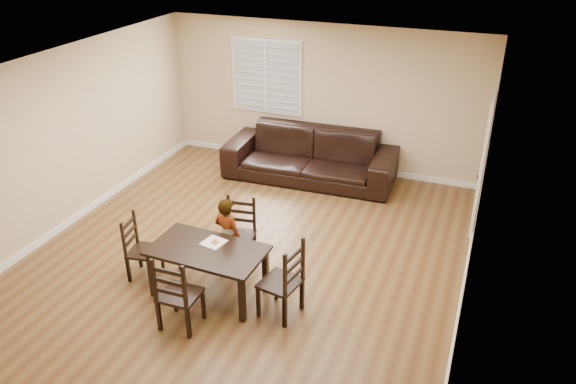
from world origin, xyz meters
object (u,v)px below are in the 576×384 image
object	(u,v)px
child	(228,236)
dining_table	(208,255)
chair_right	(289,284)
donut	(215,241)
chair_left	(136,249)
chair_far	(174,299)
chair_near	(241,231)
sofa	(310,156)

from	to	relation	value
child	dining_table	bearing A→B (deg)	99.57
chair_right	donut	xyz separation A→B (m)	(-1.09, 0.22, 0.23)
chair_right	child	xyz separation A→B (m)	(-1.10, 0.58, 0.09)
chair_left	chair_right	size ratio (longest dim) A/B	0.87
chair_far	chair_near	bearing A→B (deg)	-92.04
chair_far	donut	world-z (taller)	chair_far
sofa	chair_left	bearing A→B (deg)	-109.43
child	chair_right	bearing A→B (deg)	163.70
chair_far	chair_left	bearing A→B (deg)	-37.39
chair_left	child	xyz separation A→B (m)	(1.12, 0.50, 0.15)
chair_far	donut	distance (m)	0.98
donut	sofa	bearing A→B (deg)	89.30
donut	child	bearing A→B (deg)	90.70
chair_near	chair_left	bearing A→B (deg)	-149.48
dining_table	chair_right	world-z (taller)	chair_right
dining_table	sofa	bearing A→B (deg)	91.13
dining_table	donut	xyz separation A→B (m)	(0.02, 0.16, 0.11)
dining_table	child	bearing A→B (deg)	90.00
dining_table	child	size ratio (longest dim) A/B	1.31
chair_far	child	size ratio (longest dim) A/B	0.89
chair_near	chair_right	size ratio (longest dim) A/B	0.91
dining_table	donut	bearing A→B (deg)	83.66
chair_far	chair_right	bearing A→B (deg)	-148.53
chair_far	chair_right	world-z (taller)	chair_right
chair_left	chair_right	xyz separation A→B (m)	(2.22, -0.08, 0.06)
chair_near	donut	xyz separation A→B (m)	(0.01, -0.76, 0.27)
chair_far	chair_right	xyz separation A→B (m)	(1.14, 0.72, 0.02)
chair_left	child	bearing A→B (deg)	-75.23
dining_table	chair_left	distance (m)	1.12
chair_near	child	bearing A→B (deg)	-97.71
dining_table	child	world-z (taller)	child
chair_far	chair_left	world-z (taller)	chair_far
chair_left	donut	size ratio (longest dim) A/B	9.35
chair_far	child	distance (m)	1.31
dining_table	chair_left	bearing A→B (deg)	-178.85
chair_left	child	world-z (taller)	child
chair_near	chair_left	size ratio (longest dim) A/B	1.04
child	chair_left	bearing A→B (deg)	35.95
dining_table	child	distance (m)	0.52
chair_right	donut	size ratio (longest dim) A/B	10.74
chair_left	donut	bearing A→B (deg)	-92.24
chair_left	chair_right	bearing A→B (deg)	-101.52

